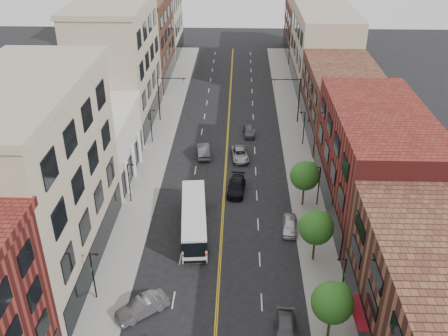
# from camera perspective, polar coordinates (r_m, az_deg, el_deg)

# --- Properties ---
(sidewalk_left) EXTENTS (4.00, 110.00, 0.15)m
(sidewalk_left) POSITION_cam_1_polar(r_m,az_deg,el_deg) (69.59, -8.01, 1.10)
(sidewalk_left) COLOR gray
(sidewalk_left) RESTS_ON ground
(sidewalk_right) EXTENTS (4.00, 110.00, 0.15)m
(sidewalk_right) POSITION_cam_1_polar(r_m,az_deg,el_deg) (69.10, 8.56, 0.84)
(sidewalk_right) COLOR gray
(sidewalk_right) RESTS_ON ground
(bldg_l_tanoffice) EXTENTS (10.00, 22.00, 18.00)m
(bldg_l_tanoffice) POSITION_cam_1_polar(r_m,az_deg,el_deg) (48.80, -20.93, -1.76)
(bldg_l_tanoffice) COLOR tan
(bldg_l_tanoffice) RESTS_ON ground
(bldg_l_white) EXTENTS (10.00, 14.00, 8.00)m
(bldg_l_white) POSITION_cam_1_polar(r_m,az_deg,el_deg) (65.95, -14.80, 2.54)
(bldg_l_white) COLOR silver
(bldg_l_white) RESTS_ON ground
(bldg_l_far_a) EXTENTS (10.00, 20.00, 18.00)m
(bldg_l_far_a) POSITION_cam_1_polar(r_m,az_deg,el_deg) (79.35, -12.07, 11.33)
(bldg_l_far_a) COLOR tan
(bldg_l_far_a) RESTS_ON ground
(bldg_l_far_b) EXTENTS (10.00, 20.00, 15.00)m
(bldg_l_far_b) POSITION_cam_1_polar(r_m,az_deg,el_deg) (98.52, -9.40, 14.12)
(bldg_l_far_b) COLOR #582E23
(bldg_l_far_b) RESTS_ON ground
(bldg_l_far_c) EXTENTS (10.00, 16.00, 20.00)m
(bldg_l_far_c) POSITION_cam_1_polar(r_m,az_deg,el_deg) (115.21, -7.86, 17.69)
(bldg_l_far_c) COLOR tan
(bldg_l_far_c) RESTS_ON ground
(bldg_r_mid) EXTENTS (10.00, 22.00, 12.00)m
(bldg_r_mid) POSITION_cam_1_polar(r_m,az_deg,el_deg) (58.16, 16.92, 0.69)
(bldg_r_mid) COLOR maroon
(bldg_r_mid) RESTS_ON ground
(bldg_r_far_a) EXTENTS (10.00, 20.00, 10.00)m
(bldg_r_far_a) POSITION_cam_1_polar(r_m,az_deg,el_deg) (77.16, 13.31, 7.51)
(bldg_r_far_a) COLOR #582E23
(bldg_r_far_a) RESTS_ON ground
(bldg_r_far_b) EXTENTS (10.00, 22.00, 14.00)m
(bldg_r_far_b) POSITION_cam_1_polar(r_m,az_deg,el_deg) (96.16, 11.28, 13.27)
(bldg_r_far_b) COLOR tan
(bldg_r_far_b) RESTS_ON ground
(bldg_r_far_c) EXTENTS (10.00, 18.00, 11.00)m
(bldg_r_far_c) POSITION_cam_1_polar(r_m,az_deg,el_deg) (115.68, 9.79, 15.30)
(bldg_r_far_c) COLOR #582E23
(bldg_r_far_c) RESTS_ON ground
(tree_r_1) EXTENTS (3.40, 3.40, 5.59)m
(tree_r_1) POSITION_cam_1_polar(r_m,az_deg,el_deg) (41.68, 12.40, -14.64)
(tree_r_1) COLOR black
(tree_r_1) RESTS_ON sidewalk_right
(tree_r_2) EXTENTS (3.40, 3.40, 5.59)m
(tree_r_2) POSITION_cam_1_polar(r_m,az_deg,el_deg) (49.27, 10.58, -6.59)
(tree_r_2) COLOR black
(tree_r_2) RESTS_ON sidewalk_right
(tree_r_3) EXTENTS (3.40, 3.40, 5.59)m
(tree_r_3) POSITION_cam_1_polar(r_m,az_deg,el_deg) (57.60, 9.31, -0.77)
(tree_r_3) COLOR black
(tree_r_3) RESTS_ON sidewalk_right
(lamp_l_1) EXTENTS (0.81, 0.55, 5.05)m
(lamp_l_1) POSITION_cam_1_polar(r_m,az_deg,el_deg) (46.40, -14.71, -11.56)
(lamp_l_1) COLOR black
(lamp_l_1) RESTS_ON sidewalk_left
(lamp_l_2) EXTENTS (0.81, 0.55, 5.05)m
(lamp_l_2) POSITION_cam_1_polar(r_m,az_deg,el_deg) (58.98, -10.77, -1.45)
(lamp_l_2) COLOR black
(lamp_l_2) RESTS_ON sidewalk_left
(lamp_l_3) EXTENTS (0.81, 0.55, 5.05)m
(lamp_l_3) POSITION_cam_1_polar(r_m,az_deg,el_deg) (72.91, -8.30, 4.97)
(lamp_l_3) COLOR black
(lamp_l_3) RESTS_ON sidewalk_left
(lamp_r_1) EXTENTS (0.81, 0.55, 5.05)m
(lamp_r_1) POSITION_cam_1_polar(r_m,az_deg,el_deg) (45.59, 13.43, -12.22)
(lamp_r_1) COLOR black
(lamp_r_1) RESTS_ON sidewalk_right
(lamp_r_2) EXTENTS (0.81, 0.55, 5.05)m
(lamp_r_2) POSITION_cam_1_polar(r_m,az_deg,el_deg) (58.34, 10.75, -1.81)
(lamp_r_2) COLOR black
(lamp_r_2) RESTS_ON sidewalk_right
(lamp_r_3) EXTENTS (0.81, 0.55, 5.05)m
(lamp_r_3) POSITION_cam_1_polar(r_m,az_deg,el_deg) (72.40, 9.09, 4.73)
(lamp_r_3) COLOR black
(lamp_r_3) RESTS_ON sidewalk_right
(signal_mast_left) EXTENTS (4.49, 0.18, 7.20)m
(signal_mast_left) POSITION_cam_1_polar(r_m,az_deg,el_deg) (79.46, -6.97, 8.45)
(signal_mast_left) COLOR black
(signal_mast_left) RESTS_ON sidewalk_left
(signal_mast_right) EXTENTS (4.49, 0.18, 7.20)m
(signal_mast_right) POSITION_cam_1_polar(r_m,az_deg,el_deg) (79.02, 8.08, 8.26)
(signal_mast_right) COLOR black
(signal_mast_right) RESTS_ON sidewalk_right
(city_bus) EXTENTS (3.62, 11.76, 2.98)m
(city_bus) POSITION_cam_1_polar(r_m,az_deg,el_deg) (53.94, -3.46, -5.68)
(city_bus) COLOR silver
(city_bus) RESTS_ON ground
(car_angle_b) EXTENTS (4.68, 4.22, 1.55)m
(car_angle_b) POSITION_cam_1_polar(r_m,az_deg,el_deg) (45.65, -9.35, -15.39)
(car_angle_b) COLOR gray
(car_angle_b) RESTS_ON ground
(car_parked_mid) EXTENTS (2.22, 4.74, 1.34)m
(car_parked_mid) POSITION_cam_1_polar(r_m,az_deg,el_deg) (43.59, 7.03, -18.08)
(car_parked_mid) COLOR #49494D
(car_parked_mid) RESTS_ON ground
(car_parked_far) EXTENTS (1.97, 4.13, 1.36)m
(car_parked_far) POSITION_cam_1_polar(r_m,az_deg,el_deg) (54.96, 7.54, -6.51)
(car_parked_far) COLOR silver
(car_parked_far) RESTS_ON ground
(car_lane_behind) EXTENTS (2.27, 4.92, 1.56)m
(car_lane_behind) POSITION_cam_1_polar(r_m,az_deg,el_deg) (69.46, -2.37, 1.98)
(car_lane_behind) COLOR #434347
(car_lane_behind) RESTS_ON ground
(car_lane_a) EXTENTS (2.44, 5.18, 1.46)m
(car_lane_a) POSITION_cam_1_polar(r_m,az_deg,el_deg) (61.17, 1.43, -2.13)
(car_lane_a) COLOR black
(car_lane_a) RESTS_ON ground
(car_lane_b) EXTENTS (2.81, 5.12, 1.36)m
(car_lane_b) POSITION_cam_1_polar(r_m,az_deg,el_deg) (68.74, 1.84, 1.59)
(car_lane_b) COLOR #93969A
(car_lane_b) RESTS_ON ground
(car_lane_c) EXTENTS (1.89, 4.02, 1.33)m
(car_lane_c) POSITION_cam_1_polar(r_m,az_deg,el_deg) (75.53, 2.86, 4.22)
(car_lane_c) COLOR #504F55
(car_lane_c) RESTS_ON ground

